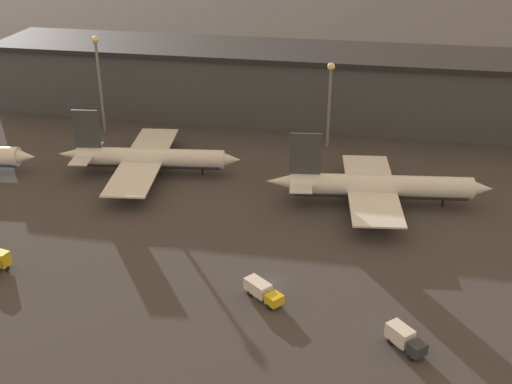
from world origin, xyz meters
The scene contains 8 objects.
ground centered at (0.00, 0.00, 0.00)m, with size 600.00×600.00×0.00m, color #383538.
terminal_building centered at (0.00, 80.46, 9.37)m, with size 178.34×25.12×18.64m.
airplane_1 centered at (-33.61, 37.02, 3.66)m, with size 40.80×38.23×14.51m.
airplane_2 centered at (16.31, 31.26, 3.92)m, with size 44.85×33.20×14.90m.
service_vehicle_0 centered at (-0.60, -4.78, 1.58)m, with size 6.99×6.27×2.73m.
service_vehicle_4 centered at (20.88, -12.62, 1.73)m, with size 5.91×6.06×3.06m.
lamp_post_0 centered at (-53.64, 60.07, 15.71)m, with size 1.80×1.80×24.65m.
lamp_post_1 centered at (3.84, 60.07, 13.60)m, with size 1.80×1.80×20.88m.
Camera 1 is at (13.75, -85.97, 59.21)m, focal length 45.00 mm.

